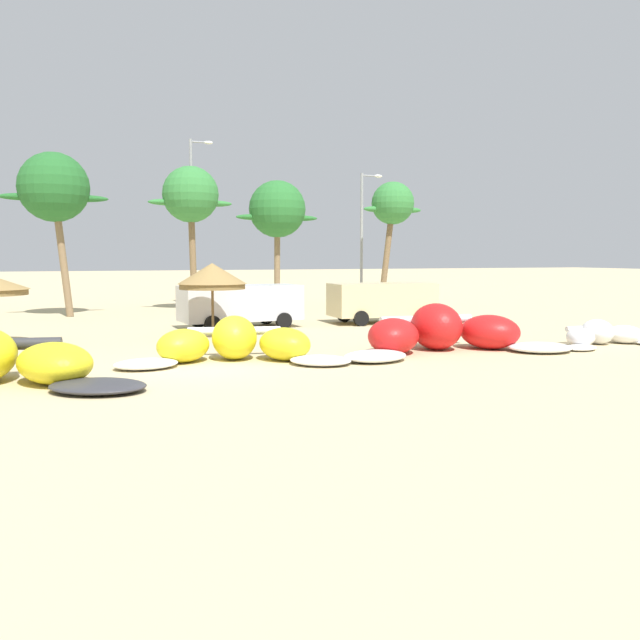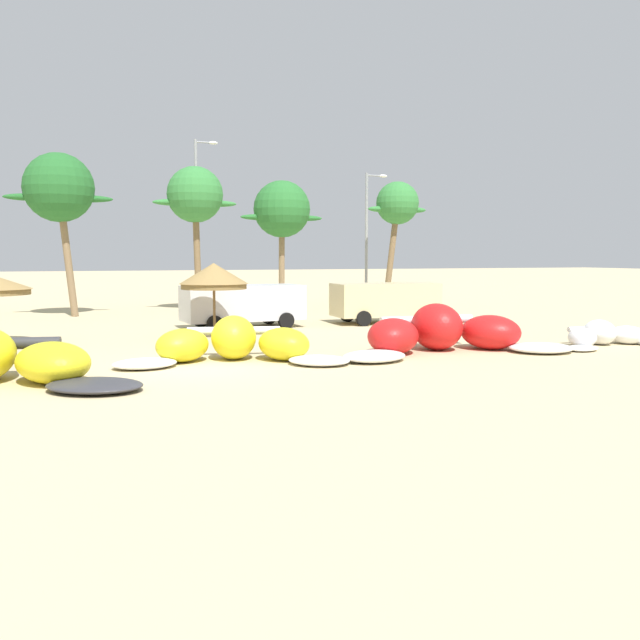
% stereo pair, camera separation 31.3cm
% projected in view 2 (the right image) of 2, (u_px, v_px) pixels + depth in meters
% --- Properties ---
extents(ground_plane, '(260.00, 260.00, 0.00)m').
position_uv_depth(ground_plane, '(203.00, 367.00, 18.50)').
color(ground_plane, '#C6B284').
extents(kite_left_of_center, '(6.77, 4.02, 1.32)m').
position_uv_depth(kite_left_of_center, '(234.00, 344.00, 19.54)').
color(kite_left_of_center, white).
rests_on(kite_left_of_center, ground).
extents(kite_center, '(8.21, 3.90, 1.54)m').
position_uv_depth(kite_center, '(443.00, 333.00, 21.49)').
color(kite_center, white).
rests_on(kite_center, ground).
extents(kite_right_of_center, '(4.86, 2.32, 0.88)m').
position_uv_depth(kite_right_of_center, '(605.00, 336.00, 22.96)').
color(kite_right_of_center, white).
rests_on(kite_right_of_center, ground).
extents(beach_umbrella_middle, '(2.60, 2.60, 2.83)m').
position_uv_depth(beach_umbrella_middle, '(214.00, 276.00, 25.14)').
color(beach_umbrella_middle, brown).
rests_on(beach_umbrella_middle, ground).
extents(parked_van, '(4.87, 2.46, 1.84)m').
position_uv_depth(parked_van, '(383.00, 299.00, 30.68)').
color(parked_van, beige).
rests_on(parked_van, ground).
extents(parked_car_second, '(5.29, 2.64, 1.84)m').
position_uv_depth(parked_car_second, '(240.00, 303.00, 28.53)').
color(parked_car_second, silver).
rests_on(parked_car_second, ground).
extents(palm_left_of_gap, '(5.21, 3.47, 8.27)m').
position_uv_depth(palm_left_of_gap, '(59.00, 189.00, 33.37)').
color(palm_left_of_gap, '#7F6647').
rests_on(palm_left_of_gap, ground).
extents(palm_center_left, '(4.70, 3.13, 8.09)m').
position_uv_depth(palm_center_left, '(195.00, 196.00, 37.12)').
color(palm_center_left, brown).
rests_on(palm_center_left, ground).
extents(palm_center_right, '(5.18, 3.45, 7.67)m').
position_uv_depth(palm_center_right, '(282.00, 210.00, 40.35)').
color(palm_center_right, '#7F6647').
rests_on(palm_center_right, ground).
extents(palm_right_of_gap, '(3.88, 2.58, 7.58)m').
position_uv_depth(palm_right_of_gap, '(397.00, 206.00, 40.14)').
color(palm_right_of_gap, brown).
rests_on(palm_right_of_gap, ground).
extents(lamppost_east_center, '(1.45, 0.24, 10.08)m').
position_uv_depth(lamppost_east_center, '(198.00, 216.00, 40.27)').
color(lamppost_east_center, gray).
rests_on(lamppost_east_center, ground).
extents(lamppost_east, '(1.52, 0.24, 8.36)m').
position_uv_depth(lamppost_east, '(368.00, 231.00, 42.57)').
color(lamppost_east, gray).
rests_on(lamppost_east, ground).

